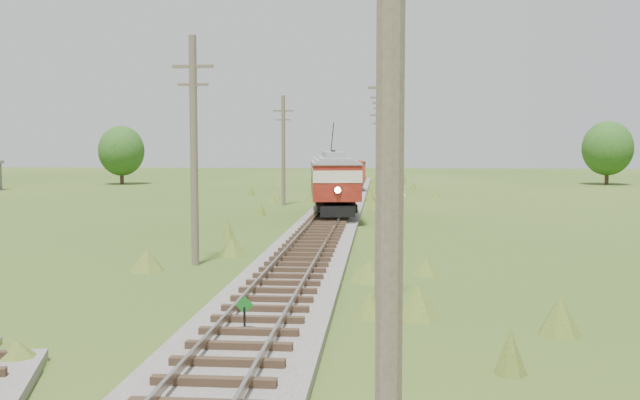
# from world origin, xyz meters

# --- Properties ---
(ground) EXTENTS (260.00, 260.00, 0.00)m
(ground) POSITION_xyz_m (0.00, 0.00, 0.00)
(ground) COLOR #2D4D17
(ground) RESTS_ON ground
(railbed_main) EXTENTS (3.60, 96.00, 0.57)m
(railbed_main) POSITION_xyz_m (0.00, 34.00, 0.19)
(railbed_main) COLOR #605B54
(railbed_main) RESTS_ON ground
(switch_marker) EXTENTS (0.45, 0.06, 1.08)m
(switch_marker) POSITION_xyz_m (-0.20, 1.50, 0.63)
(switch_marker) COLOR black
(switch_marker) RESTS_ON ground
(streetcar) EXTENTS (4.17, 12.48, 5.65)m
(streetcar) POSITION_xyz_m (0.00, 31.33, 2.63)
(streetcar) COLOR black
(streetcar) RESTS_ON ground
(gondola) EXTENTS (3.40, 8.12, 2.62)m
(gondola) POSITION_xyz_m (0.00, 56.46, 1.98)
(gondola) COLOR black
(gondola) RESTS_ON ground
(gravel_pile) EXTENTS (2.96, 3.14, 1.08)m
(gravel_pile) POSITION_xyz_m (4.12, 52.21, 0.50)
(gravel_pile) COLOR gray
(gravel_pile) RESTS_ON ground
(utility_pole_r_0) EXTENTS (1.60, 0.30, 8.50)m
(utility_pole_r_0) POSITION_xyz_m (3.20, -8.00, 4.37)
(utility_pole_r_0) COLOR brown
(utility_pole_r_0) RESTS_ON ground
(utility_pole_r_1) EXTENTS (0.30, 0.30, 8.80)m
(utility_pole_r_1) POSITION_xyz_m (3.10, 5.00, 4.40)
(utility_pole_r_1) COLOR brown
(utility_pole_r_1) RESTS_ON ground
(utility_pole_r_2) EXTENTS (1.60, 0.30, 8.60)m
(utility_pole_r_2) POSITION_xyz_m (3.30, 18.00, 4.42)
(utility_pole_r_2) COLOR brown
(utility_pole_r_2) RESTS_ON ground
(utility_pole_r_3) EXTENTS (1.60, 0.30, 9.00)m
(utility_pole_r_3) POSITION_xyz_m (3.20, 31.00, 4.63)
(utility_pole_r_3) COLOR brown
(utility_pole_r_3) RESTS_ON ground
(utility_pole_r_4) EXTENTS (1.60, 0.30, 8.40)m
(utility_pole_r_4) POSITION_xyz_m (3.00, 44.00, 4.32)
(utility_pole_r_4) COLOR brown
(utility_pole_r_4) RESTS_ON ground
(utility_pole_r_5) EXTENTS (1.60, 0.30, 8.90)m
(utility_pole_r_5) POSITION_xyz_m (3.40, 57.00, 4.58)
(utility_pole_r_5) COLOR brown
(utility_pole_r_5) RESTS_ON ground
(utility_pole_r_6) EXTENTS (1.60, 0.30, 8.70)m
(utility_pole_r_6) POSITION_xyz_m (3.20, 70.00, 4.47)
(utility_pole_r_6) COLOR brown
(utility_pole_r_6) RESTS_ON ground
(utility_pole_l_a) EXTENTS (1.60, 0.30, 9.00)m
(utility_pole_l_a) POSITION_xyz_m (-4.20, 12.00, 4.63)
(utility_pole_l_a) COLOR brown
(utility_pole_l_a) RESTS_ON ground
(utility_pole_l_b) EXTENTS (1.60, 0.30, 8.60)m
(utility_pole_l_b) POSITION_xyz_m (-4.50, 40.00, 4.42)
(utility_pole_l_b) COLOR brown
(utility_pole_l_b) RESTS_ON ground
(tree_mid_a) EXTENTS (5.46, 5.46, 7.03)m
(tree_mid_a) POSITION_xyz_m (-28.00, 68.00, 4.02)
(tree_mid_a) COLOR #38281C
(tree_mid_a) RESTS_ON ground
(tree_mid_b) EXTENTS (5.88, 5.88, 7.57)m
(tree_mid_b) POSITION_xyz_m (30.00, 72.00, 4.33)
(tree_mid_b) COLOR #38281C
(tree_mid_b) RESTS_ON ground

